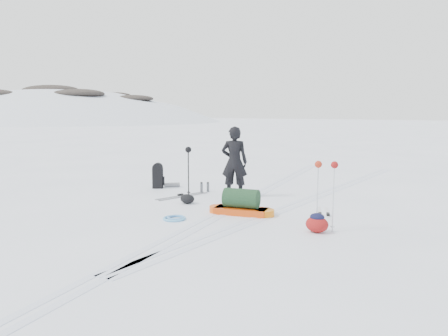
% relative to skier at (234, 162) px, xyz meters
% --- Properties ---
extents(ground, '(200.00, 200.00, 0.00)m').
position_rel_skier_xyz_m(ground, '(0.52, -1.15, -0.97)').
color(ground, white).
rests_on(ground, ground).
extents(ski_tracks, '(3.38, 17.97, 0.01)m').
position_rel_skier_xyz_m(ski_tracks, '(1.14, -0.27, -0.96)').
color(ski_tracks, silver).
rests_on(ski_tracks, ground).
extents(skier, '(0.82, 0.67, 1.94)m').
position_rel_skier_xyz_m(skier, '(0.00, 0.00, 0.00)').
color(skier, black).
rests_on(skier, ground).
extents(pulk_sled, '(1.59, 0.66, 0.59)m').
position_rel_skier_xyz_m(pulk_sled, '(1.01, -1.67, -0.74)').
color(pulk_sled, '#CF410C').
rests_on(pulk_sled, ground).
extents(expedition_rucksack, '(0.65, 0.78, 0.78)m').
position_rel_skier_xyz_m(expedition_rucksack, '(-2.64, 0.20, -0.61)').
color(expedition_rucksack, black).
rests_on(expedition_rucksack, ground).
extents(ski_poles_black, '(0.17, 0.17, 1.38)m').
position_rel_skier_xyz_m(ski_poles_black, '(-1.19, -0.44, 0.16)').
color(ski_poles_black, black).
rests_on(ski_poles_black, ground).
extents(ski_poles_silver, '(0.44, 0.20, 1.40)m').
position_rel_skier_xyz_m(ski_poles_silver, '(3.08, -2.19, 0.20)').
color(ski_poles_silver, silver).
rests_on(ski_poles_silver, ground).
extents(touring_skis_grey, '(0.78, 1.64, 0.06)m').
position_rel_skier_xyz_m(touring_skis_grey, '(-1.33, -0.57, -0.96)').
color(touring_skis_grey, gray).
rests_on(touring_skis_grey, ground).
extents(touring_skis_white, '(0.79, 1.76, 0.06)m').
position_rel_skier_xyz_m(touring_skis_white, '(2.74, -0.95, -0.95)').
color(touring_skis_white, silver).
rests_on(touring_skis_white, ground).
extents(rope_coil, '(0.60, 0.60, 0.06)m').
position_rel_skier_xyz_m(rope_coil, '(-0.06, -2.79, -0.94)').
color(rope_coil, '#5EB2E6').
rests_on(rope_coil, ground).
extents(small_daypack, '(0.48, 0.38, 0.38)m').
position_rel_skier_xyz_m(small_daypack, '(2.97, -2.34, -0.78)').
color(small_daypack, maroon).
rests_on(small_daypack, ground).
extents(thermos_pair, '(0.19, 0.31, 0.31)m').
position_rel_skier_xyz_m(thermos_pair, '(-1.09, 0.25, -0.83)').
color(thermos_pair, '#585B60').
rests_on(thermos_pair, ground).
extents(stuff_sack, '(0.40, 0.32, 0.24)m').
position_rel_skier_xyz_m(stuff_sack, '(-0.69, -1.29, -0.85)').
color(stuff_sack, black).
rests_on(stuff_sack, ground).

